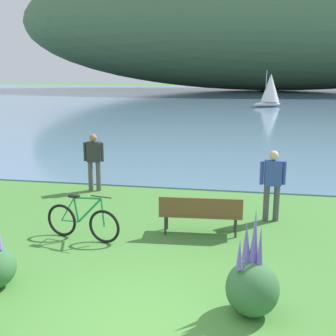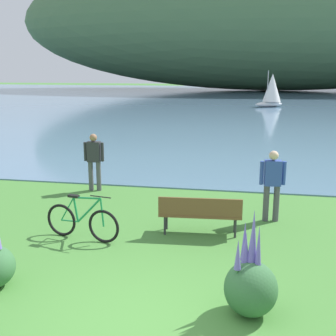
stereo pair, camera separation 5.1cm
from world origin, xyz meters
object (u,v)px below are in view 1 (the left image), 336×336
at_px(person_at_shoreline, 94,158).
at_px(sailboat_mid_bay, 270,90).
at_px(park_bench_near_camera, 201,212).
at_px(person_on_the_grass, 272,181).
at_px(bicycle_leaning_near_bench, 83,222).

height_order(person_at_shoreline, sailboat_mid_bay, sailboat_mid_bay).
bearing_deg(park_bench_near_camera, person_on_the_grass, 37.40).
xyz_separation_m(person_on_the_grass, sailboat_mid_bay, (1.40, 31.98, 0.65)).
bearing_deg(sailboat_mid_bay, person_on_the_grass, -92.50).
distance_m(person_on_the_grass, sailboat_mid_bay, 32.01).
distance_m(park_bench_near_camera, person_at_shoreline, 4.58).
bearing_deg(person_at_shoreline, sailboat_mid_bay, 77.96).
xyz_separation_m(person_at_shoreline, sailboat_mid_bay, (6.45, 30.25, 0.65)).
relative_size(park_bench_near_camera, sailboat_mid_bay, 0.54).
bearing_deg(person_on_the_grass, bicycle_leaning_near_bench, -154.35).
distance_m(person_at_shoreline, sailboat_mid_bay, 30.94).
height_order(bicycle_leaning_near_bench, person_on_the_grass, person_on_the_grass).
xyz_separation_m(park_bench_near_camera, sailboat_mid_bay, (2.96, 33.17, 1.11)).
relative_size(bicycle_leaning_near_bench, sailboat_mid_bay, 0.52).
distance_m(park_bench_near_camera, sailboat_mid_bay, 33.32).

